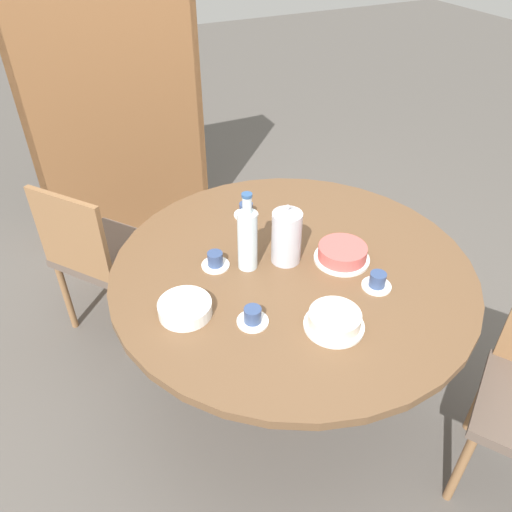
{
  "coord_description": "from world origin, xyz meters",
  "views": [
    {
      "loc": [
        -0.79,
        -1.34,
        1.95
      ],
      "look_at": [
        0.0,
        0.34,
        0.53
      ],
      "focal_mm": 35.0,
      "sensor_mm": 36.0,
      "label": 1
    }
  ],
  "objects": [
    {
      "name": "ground_plane",
      "position": [
        0.0,
        0.0,
        0.0
      ],
      "size": [
        14.0,
        14.0,
        0.0
      ],
      "primitive_type": "plane",
      "color": "#56514C"
    },
    {
      "name": "water_bottle",
      "position": [
        -0.16,
        0.07,
        0.85
      ],
      "size": [
        0.08,
        0.08,
        0.33
      ],
      "color": "silver",
      "rests_on": "dining_table"
    },
    {
      "name": "plate_stack",
      "position": [
        -0.47,
        -0.08,
        0.74
      ],
      "size": [
        0.19,
        0.19,
        0.05
      ],
      "color": "white",
      "rests_on": "dining_table"
    },
    {
      "name": "cake_main",
      "position": [
        0.2,
        -0.05,
        0.74
      ],
      "size": [
        0.22,
        0.22,
        0.07
      ],
      "color": "white",
      "rests_on": "dining_table"
    },
    {
      "name": "dining_table",
      "position": [
        0.0,
        0.0,
        0.6
      ],
      "size": [
        1.44,
        1.44,
        0.71
      ],
      "color": "brown",
      "rests_on": "ground_plane"
    },
    {
      "name": "coffee_pot",
      "position": [
        -0.01,
        0.05,
        0.83
      ],
      "size": [
        0.12,
        0.12,
        0.26
      ],
      "color": "silver",
      "rests_on": "dining_table"
    },
    {
      "name": "bookshelf",
      "position": [
        -0.32,
        1.67,
        0.84
      ],
      "size": [
        1.05,
        0.28,
        1.76
      ],
      "rotation": [
        0.0,
        0.0,
        3.14
      ],
      "color": "brown",
      "rests_on": "ground_plane"
    },
    {
      "name": "cup_b",
      "position": [
        -0.28,
        0.13,
        0.74
      ],
      "size": [
        0.11,
        0.11,
        0.06
      ],
      "color": "white",
      "rests_on": "dining_table"
    },
    {
      "name": "chair_b",
      "position": [
        -0.65,
        0.75,
        0.48
      ],
      "size": [
        0.59,
        0.59,
        0.87
      ],
      "rotation": [
        0.0,
        0.0,
        8.51
      ],
      "color": "olive",
      "rests_on": "ground_plane"
    },
    {
      "name": "cup_c",
      "position": [
        -0.01,
        0.41,
        0.74
      ],
      "size": [
        0.11,
        0.11,
        0.06
      ],
      "color": "white",
      "rests_on": "dining_table"
    },
    {
      "name": "cup_a",
      "position": [
        -0.28,
        -0.22,
        0.74
      ],
      "size": [
        0.11,
        0.11,
        0.06
      ],
      "color": "white",
      "rests_on": "dining_table"
    },
    {
      "name": "cake_second",
      "position": [
        -0.03,
        -0.36,
        0.74
      ],
      "size": [
        0.21,
        0.21,
        0.06
      ],
      "color": "white",
      "rests_on": "dining_table"
    },
    {
      "name": "cup_d",
      "position": [
        0.22,
        -0.25,
        0.74
      ],
      "size": [
        0.11,
        0.11,
        0.06
      ],
      "color": "white",
      "rests_on": "dining_table"
    }
  ]
}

